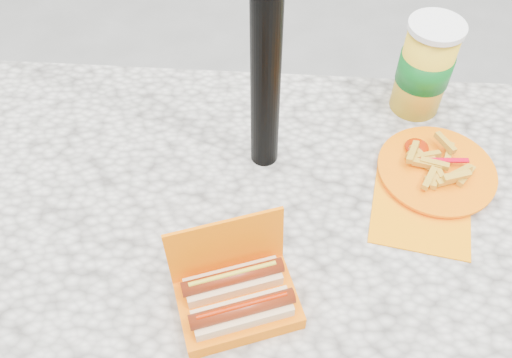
{
  "coord_description": "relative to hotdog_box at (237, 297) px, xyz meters",
  "views": [
    {
      "loc": [
        0.03,
        -0.51,
        1.51
      ],
      "look_at": [
        -0.01,
        0.06,
        0.8
      ],
      "focal_mm": 38.0,
      "sensor_mm": 36.0,
      "label": 1
    }
  ],
  "objects": [
    {
      "name": "picnic_table",
      "position": [
        0.02,
        0.15,
        -0.14
      ],
      "size": [
        1.2,
        0.8,
        0.75
      ],
      "color": "beige",
      "rests_on": "ground"
    },
    {
      "name": "hotdog_box",
      "position": [
        0.0,
        0.0,
        0.0
      ],
      "size": [
        0.21,
        0.18,
        0.14
      ],
      "rotation": [
        0.0,
        0.0,
        0.35
      ],
      "color": "#FF6E00",
      "rests_on": "picnic_table"
    },
    {
      "name": "fries_plate",
      "position": [
        0.33,
        0.28,
        -0.02
      ],
      "size": [
        0.24,
        0.29,
        0.04
      ],
      "rotation": [
        0.0,
        0.0,
        -0.1
      ],
      "color": "orange",
      "rests_on": "picnic_table"
    },
    {
      "name": "soda_cup",
      "position": [
        0.32,
        0.47,
        0.07
      ],
      "size": [
        0.1,
        0.1,
        0.2
      ],
      "rotation": [
        0.0,
        0.0,
        -0.31
      ],
      "color": "yellow",
      "rests_on": "picnic_table"
    }
  ]
}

